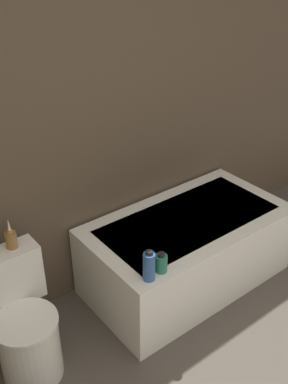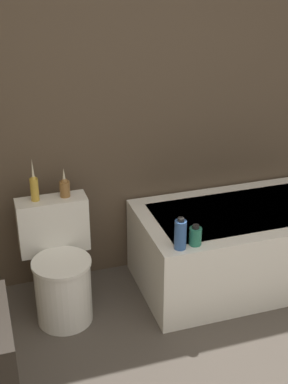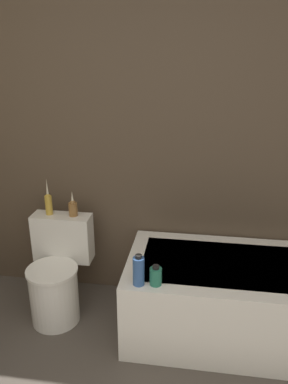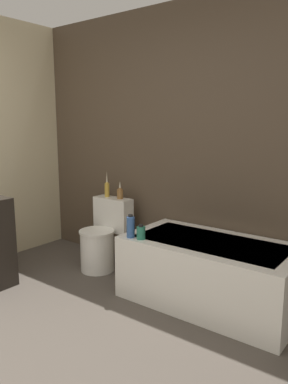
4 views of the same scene
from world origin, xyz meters
The scene contains 7 objects.
wall_back_tiled centered at (0.00, 2.33, 1.30)m, with size 6.40×0.06×2.60m.
bathtub centered at (0.77, 1.90, 0.27)m, with size 1.43×0.77×0.54m.
toilet centered at (-0.48, 1.92, 0.32)m, with size 0.43×0.51×0.72m.
vase_gold centered at (-0.57, 2.10, 0.81)m, with size 0.05×0.05×0.27m.
vase_silver centered at (-0.39, 2.10, 0.78)m, with size 0.06×0.06×0.19m.
shampoo_bottle_tall centered at (0.17, 1.59, 0.63)m, with size 0.07×0.07×0.20m.
shampoo_bottle_short centered at (0.27, 1.60, 0.60)m, with size 0.07×0.07×0.13m.
Camera 3 is at (0.48, -0.28, 1.85)m, focal length 35.00 mm.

